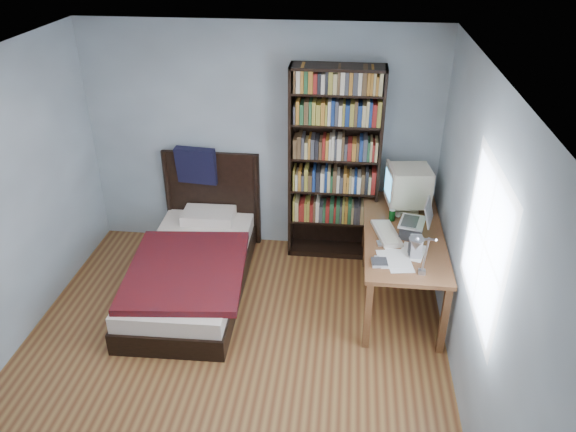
{
  "coord_description": "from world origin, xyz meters",
  "views": [
    {
      "loc": [
        0.92,
        -3.52,
        3.45
      ],
      "look_at": [
        0.44,
        0.76,
        1.08
      ],
      "focal_mm": 35.0,
      "sensor_mm": 36.0,
      "label": 1
    }
  ],
  "objects_px": {
    "soda_can": "(392,215)",
    "bookshelf": "(334,166)",
    "crt_monitor": "(407,186)",
    "laptop": "(414,226)",
    "speaker": "(416,247)",
    "bed": "(194,264)",
    "keyboard": "(387,233)",
    "desk": "(398,234)",
    "desk_lamp": "(418,247)"
  },
  "relations": [
    {
      "from": "crt_monitor",
      "to": "soda_can",
      "type": "relative_size",
      "value": 4.16
    },
    {
      "from": "soda_can",
      "to": "speaker",
      "type": "bearing_deg",
      "value": -75.07
    },
    {
      "from": "soda_can",
      "to": "keyboard",
      "type": "bearing_deg",
      "value": -101.7
    },
    {
      "from": "crt_monitor",
      "to": "keyboard",
      "type": "height_order",
      "value": "crt_monitor"
    },
    {
      "from": "crt_monitor",
      "to": "bed",
      "type": "xyz_separation_m",
      "value": [
        -2.12,
        -0.54,
        -0.74
      ]
    },
    {
      "from": "laptop",
      "to": "keyboard",
      "type": "distance_m",
      "value": 0.26
    },
    {
      "from": "desk",
      "to": "desk_lamp",
      "type": "relative_size",
      "value": 2.89
    },
    {
      "from": "soda_can",
      "to": "bookshelf",
      "type": "height_order",
      "value": "bookshelf"
    },
    {
      "from": "desk_lamp",
      "to": "desk",
      "type": "bearing_deg",
      "value": 89.53
    },
    {
      "from": "soda_can",
      "to": "desk_lamp",
      "type": "bearing_deg",
      "value": -85.89
    },
    {
      "from": "laptop",
      "to": "soda_can",
      "type": "bearing_deg",
      "value": 123.31
    },
    {
      "from": "keyboard",
      "to": "bookshelf",
      "type": "height_order",
      "value": "bookshelf"
    },
    {
      "from": "soda_can",
      "to": "bookshelf",
      "type": "bearing_deg",
      "value": 139.46
    },
    {
      "from": "soda_can",
      "to": "crt_monitor",
      "type": "bearing_deg",
      "value": 59.11
    },
    {
      "from": "desk",
      "to": "bookshelf",
      "type": "bearing_deg",
      "value": 160.24
    },
    {
      "from": "soda_can",
      "to": "bed",
      "type": "relative_size",
      "value": 0.05
    },
    {
      "from": "crt_monitor",
      "to": "desk_lamp",
      "type": "height_order",
      "value": "desk_lamp"
    },
    {
      "from": "laptop",
      "to": "desk_lamp",
      "type": "relative_size",
      "value": 0.61
    },
    {
      "from": "desk",
      "to": "bookshelf",
      "type": "xyz_separation_m",
      "value": [
        -0.71,
        0.25,
        0.64
      ]
    },
    {
      "from": "crt_monitor",
      "to": "bed",
      "type": "height_order",
      "value": "crt_monitor"
    },
    {
      "from": "crt_monitor",
      "to": "keyboard",
      "type": "relative_size",
      "value": 0.98
    },
    {
      "from": "desk_lamp",
      "to": "soda_can",
      "type": "height_order",
      "value": "desk_lamp"
    },
    {
      "from": "laptop",
      "to": "keyboard",
      "type": "relative_size",
      "value": 0.75
    },
    {
      "from": "speaker",
      "to": "laptop",
      "type": "bearing_deg",
      "value": 85.65
    },
    {
      "from": "desk",
      "to": "keyboard",
      "type": "height_order",
      "value": "keyboard"
    },
    {
      "from": "desk",
      "to": "desk_lamp",
      "type": "bearing_deg",
      "value": -90.47
    },
    {
      "from": "keyboard",
      "to": "desk",
      "type": "bearing_deg",
      "value": 60.04
    },
    {
      "from": "keyboard",
      "to": "bed",
      "type": "relative_size",
      "value": 0.23
    },
    {
      "from": "desk",
      "to": "bookshelf",
      "type": "distance_m",
      "value": 0.99
    },
    {
      "from": "keyboard",
      "to": "soda_can",
      "type": "bearing_deg",
      "value": 64.82
    },
    {
      "from": "keyboard",
      "to": "soda_can",
      "type": "distance_m",
      "value": 0.31
    },
    {
      "from": "crt_monitor",
      "to": "bookshelf",
      "type": "xyz_separation_m",
      "value": [
        -0.75,
        0.27,
        0.07
      ]
    },
    {
      "from": "desk",
      "to": "bed",
      "type": "height_order",
      "value": "bed"
    },
    {
      "from": "laptop",
      "to": "bookshelf",
      "type": "height_order",
      "value": "bookshelf"
    },
    {
      "from": "keyboard",
      "to": "speaker",
      "type": "height_order",
      "value": "speaker"
    },
    {
      "from": "speaker",
      "to": "crt_monitor",
      "type": "bearing_deg",
      "value": 88.86
    },
    {
      "from": "crt_monitor",
      "to": "laptop",
      "type": "distance_m",
      "value": 0.55
    },
    {
      "from": "crt_monitor",
      "to": "bookshelf",
      "type": "bearing_deg",
      "value": 160.23
    },
    {
      "from": "desk",
      "to": "soda_can",
      "type": "relative_size",
      "value": 15.24
    },
    {
      "from": "bookshelf",
      "to": "crt_monitor",
      "type": "bearing_deg",
      "value": -19.77
    },
    {
      "from": "desk",
      "to": "crt_monitor",
      "type": "distance_m",
      "value": 0.58
    },
    {
      "from": "keyboard",
      "to": "bookshelf",
      "type": "relative_size",
      "value": 0.23
    },
    {
      "from": "keyboard",
      "to": "bed",
      "type": "xyz_separation_m",
      "value": [
        -1.91,
        0.01,
        -0.49
      ]
    },
    {
      "from": "desk",
      "to": "speaker",
      "type": "bearing_deg",
      "value": -85.71
    },
    {
      "from": "desk",
      "to": "desk_lamp",
      "type": "xyz_separation_m",
      "value": [
        -0.01,
        -1.53,
        0.79
      ]
    },
    {
      "from": "speaker",
      "to": "keyboard",
      "type": "bearing_deg",
      "value": 121.19
    },
    {
      "from": "bookshelf",
      "to": "bed",
      "type": "relative_size",
      "value": 0.99
    },
    {
      "from": "laptop",
      "to": "speaker",
      "type": "relative_size",
      "value": 1.79
    },
    {
      "from": "bed",
      "to": "keyboard",
      "type": "bearing_deg",
      "value": -0.18
    },
    {
      "from": "desk_lamp",
      "to": "soda_can",
      "type": "bearing_deg",
      "value": 94.11
    }
  ]
}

